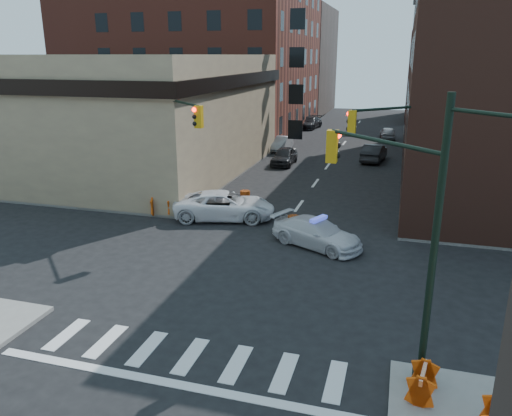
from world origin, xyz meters
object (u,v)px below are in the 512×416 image
Objects in this scene: police_car at (317,233)px; pickup at (225,205)px; parked_car_wfar at (281,144)px; pedestrian_b at (136,191)px; barrel_road at (293,226)px; parked_car_wnear at (284,156)px; parked_car_enear at (374,153)px; pedestrian_a at (146,181)px; barricade_nw_a at (161,206)px; barrel_bank at (245,199)px.

pickup is (-5.77, 2.80, 0.11)m from police_car.
pedestrian_b is (-4.07, -20.97, 0.33)m from parked_car_wfar.
parked_car_wnear is at bearing 104.67° from barrel_road.
parked_car_wnear is 15.84m from pedestrian_b.
police_car is 19.05m from parked_car_wnear.
police_car is 1.02× the size of parked_car_enear.
pickup is at bearing -24.44° from pedestrian_a.
barricade_nw_a is (-8.01, 1.10, 0.08)m from barrel_road.
barrel_road is 0.85× the size of barricade_nw_a.
pedestrian_a is at bearing -99.27° from parked_car_wfar.
parked_car_enear is 17.73m from barrel_bank.
pedestrian_a reaches higher than police_car.
pedestrian_b is 2.72m from barricade_nw_a.
parked_car_wnear is at bearing 32.42° from parked_car_enear.
pedestrian_a is 1.05× the size of pedestrian_b.
pickup is 5.13× the size of barrel_road.
barricade_nw_a is (-10.78, -19.47, -0.12)m from parked_car_enear.
parked_car_enear is (7.16, 18.80, -0.03)m from pickup.
barricade_nw_a is (-1.71, -22.26, -0.04)m from parked_car_wfar.
pedestrian_b is at bearing -77.09° from pedestrian_a.
parked_car_wfar is 2.28× the size of pedestrian_a.
pedestrian_b is 6.71m from barrel_bank.
pedestrian_b reaches higher than police_car.
parked_car_enear reaches higher than barrel_road.
police_car is 7.41m from barrel_bank.
barrel_road is (6.30, -23.37, -0.12)m from parked_car_wfar.
pedestrian_a is (-13.69, -15.91, 0.29)m from parked_car_enear.
police_car is 25.58m from parked_car_wfar.
parked_car_enear is at bearing 21.63° from police_car.
barrel_bank is 5.11m from barricade_nw_a.
parked_car_wfar is at bearing 93.80° from pedestrian_b.
pedestrian_a reaches higher than barrel_road.
barrel_bank is at bearing -78.32° from parked_car_wfar.
parked_car_enear reaches higher than barricade_nw_a.
parked_car_enear is at bearing 25.24° from parked_car_wnear.
parked_car_wfar reaches higher than barrel_bank.
parked_car_wnear is 3.29× the size of barricade_nw_a.
police_car is 13.56m from pedestrian_a.
pedestrian_b reaches higher than parked_car_wnear.
barrel_road is at bearing -70.33° from parked_car_wfar.
parked_car_enear is 2.56× the size of pedestrian_a.
parked_car_enear reaches higher than parked_car_wfar.
barrel_bank is at bearing -4.71° from pedestrian_a.
parked_car_wnear reaches higher than police_car.
pedestrian_b is (-13.14, -18.18, 0.25)m from parked_car_enear.
parked_car_wnear is 6.53m from parked_car_wfar.
police_car is at bearing -1.45° from pedestrian_b.
pedestrian_a is (-6.53, 2.89, 0.26)m from pickup.
pedestrian_b is at bearing -96.40° from parked_car_wfar.
barrel_road is at bearing -75.73° from parked_car_wnear.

